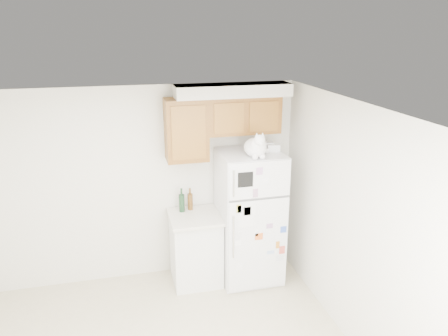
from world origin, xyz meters
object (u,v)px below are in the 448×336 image
object	(u,v)px
bottle_green	(182,200)
base_counter	(196,248)
bottle_amber	(190,199)
storage_box_back	(266,146)
storage_box_front	(273,148)
cat	(256,147)
refrigerator	(250,217)

from	to	relation	value
bottle_green	base_counter	bearing A→B (deg)	-47.38
bottle_amber	base_counter	bearing A→B (deg)	-82.42
base_counter	storage_box_back	xyz separation A→B (m)	(0.90, 0.00, 1.29)
base_counter	storage_box_front	distance (m)	1.61
base_counter	cat	xyz separation A→B (m)	(0.69, -0.26, 1.36)
bottle_amber	refrigerator	bearing A→B (deg)	-20.03
base_counter	cat	bearing A→B (deg)	-20.72
bottle_green	storage_box_front	bearing A→B (deg)	-12.22
refrigerator	storage_box_front	world-z (taller)	storage_box_front
refrigerator	bottle_green	size ratio (longest dim) A/B	5.49
base_counter	cat	distance (m)	1.55
base_counter	cat	world-z (taller)	cat
bottle_amber	cat	bearing A→B (deg)	-32.03
base_counter	cat	size ratio (longest dim) A/B	1.99
base_counter	storage_box_back	size ratio (longest dim) A/B	5.11
cat	bottle_green	world-z (taller)	cat
bottle_green	bottle_amber	size ratio (longest dim) A/B	1.07
cat	bottle_green	size ratio (longest dim) A/B	1.49
refrigerator	cat	bearing A→B (deg)	-89.11
storage_box_back	bottle_amber	distance (m)	1.17
storage_box_front	bottle_amber	size ratio (longest dim) A/B	0.52
storage_box_back	bottle_green	size ratio (longest dim) A/B	0.58
cat	bottle_green	xyz separation A→B (m)	(-0.83, 0.41, -0.75)
refrigerator	cat	size ratio (longest dim) A/B	3.68
cat	bottle_green	bearing A→B (deg)	153.59
base_counter	bottle_green	xyz separation A→B (m)	(-0.14, 0.15, 0.61)
refrigerator	bottle_amber	size ratio (longest dim) A/B	5.90
storage_box_back	storage_box_front	bearing A→B (deg)	-46.47
cat	bottle_amber	bearing A→B (deg)	147.97
cat	bottle_amber	size ratio (longest dim) A/B	1.60
base_counter	storage_box_back	bearing A→B (deg)	0.31
cat	storage_box_front	bearing A→B (deg)	31.95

